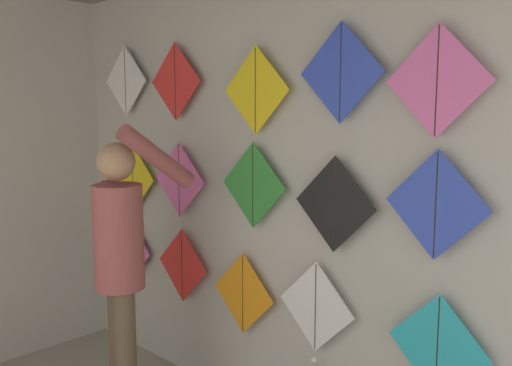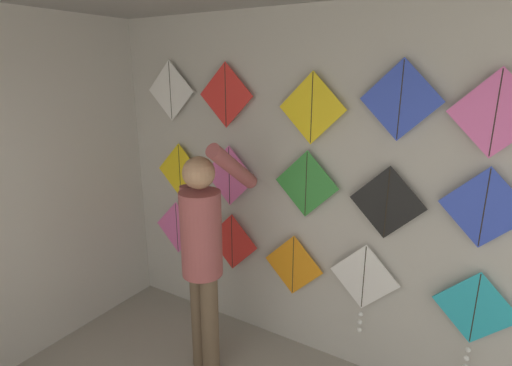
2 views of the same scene
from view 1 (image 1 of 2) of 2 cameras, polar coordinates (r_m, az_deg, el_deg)
The scene contains 17 objects.
back_panel at distance 3.63m, azimuth 0.11°, elevation -1.48°, with size 4.49×0.06×2.80m, color #BCB7AD.
shopkeeper at distance 3.64m, azimuth -13.34°, elevation -7.15°, with size 0.46×0.59×1.88m.
kite_0 at distance 4.69m, azimuth -12.51°, elevation -6.49°, with size 0.53×0.01×0.53m.
kite_1 at distance 4.17m, azimuth -7.38°, elevation -8.16°, with size 0.53×0.01×0.53m.
kite_2 at distance 3.75m, azimuth -1.31°, elevation -10.99°, with size 0.53×0.01×0.53m.
kite_3 at distance 3.37m, azimuth 5.98°, elevation -12.88°, with size 0.53×0.04×0.74m.
kite_4 at distance 3.02m, azimuth 17.67°, elevation -16.09°, with size 0.53×0.04×0.74m.
kite_5 at distance 4.52m, azimuth -12.19°, elevation 0.54°, with size 0.53×0.01×0.53m.
kite_6 at distance 4.06m, azimuth -7.68°, elevation 0.31°, with size 0.53×0.01×0.53m.
kite_7 at distance 3.52m, azimuth -0.29°, elevation -0.24°, with size 0.53×0.01×0.53m.
kite_8 at distance 3.13m, azimuth 7.85°, elevation -2.13°, with size 0.53×0.01×0.53m.
kite_9 at distance 2.82m, azimuth 17.56°, elevation -2.12°, with size 0.53×0.01×0.53m.
kite_10 at distance 4.53m, azimuth -12.91°, elevation 9.91°, with size 0.53×0.01×0.53m.
kite_11 at distance 4.04m, azimuth -8.07°, elevation 10.00°, with size 0.53×0.01×0.53m.
kite_12 at distance 3.46m, azimuth -0.02°, elevation 9.27°, with size 0.53×0.01×0.53m.
kite_13 at distance 3.07m, azimuth 8.47°, elevation 10.85°, with size 0.53×0.01×0.53m.
kite_14 at distance 2.79m, azimuth 17.68°, elevation 9.70°, with size 0.53×0.01×0.53m.
Camera 1 is at (2.47, 0.83, 2.01)m, focal length 40.00 mm.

